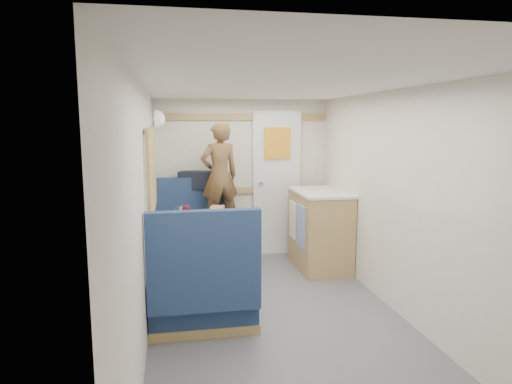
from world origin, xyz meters
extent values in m
plane|color=#515156|center=(0.00, 0.00, 0.00)|extent=(4.50, 4.50, 0.00)
plane|color=silver|center=(0.00, 0.00, 2.00)|extent=(4.50, 4.50, 0.00)
cube|color=silver|center=(0.00, 2.25, 1.00)|extent=(2.20, 0.02, 2.00)
cube|color=silver|center=(-1.10, 0.00, 1.00)|extent=(0.02, 4.50, 2.00)
cube|color=silver|center=(1.10, 0.00, 1.00)|extent=(0.02, 4.50, 2.00)
cube|color=#A28149|center=(0.00, 2.23, 0.85)|extent=(2.15, 0.02, 0.08)
cube|color=#A28149|center=(0.00, 2.23, 1.78)|extent=(2.15, 0.02, 0.08)
cube|color=#969B83|center=(-1.08, 1.00, 1.25)|extent=(0.04, 1.30, 0.72)
cube|color=white|center=(0.45, 2.22, 0.93)|extent=(0.62, 0.04, 1.86)
cube|color=gold|center=(0.45, 2.19, 1.45)|extent=(0.34, 0.03, 0.40)
cylinder|color=silver|center=(0.23, 2.17, 0.95)|extent=(0.04, 0.10, 0.04)
cube|color=white|center=(-0.65, 1.00, 0.70)|extent=(0.62, 0.92, 0.04)
cylinder|color=silver|center=(-0.65, 1.00, 0.35)|extent=(0.08, 0.08, 0.66)
cylinder|color=silver|center=(-0.65, 1.00, 0.01)|extent=(0.36, 0.36, 0.03)
cube|color=#18274D|center=(-0.65, 1.80, 0.23)|extent=(0.88, 0.50, 0.45)
cube|color=#18274D|center=(-0.65, 2.08, 0.65)|extent=(0.88, 0.10, 0.80)
cube|color=#A28149|center=(-0.65, 1.80, 0.04)|extent=(0.90, 0.52, 0.08)
cube|color=#18274D|center=(-0.65, 0.20, 0.23)|extent=(0.88, 0.50, 0.45)
cube|color=#18274D|center=(-0.65, -0.08, 0.65)|extent=(0.88, 0.10, 0.80)
cube|color=#A28149|center=(-0.65, 0.20, 0.04)|extent=(0.90, 0.52, 0.08)
cube|color=#A28149|center=(-0.65, 2.12, 0.88)|extent=(0.90, 0.14, 0.04)
sphere|color=white|center=(-1.04, 1.85, 1.75)|extent=(0.20, 0.20, 0.20)
cube|color=#A28149|center=(0.82, 1.55, 0.45)|extent=(0.54, 0.90, 0.90)
cube|color=silver|center=(0.82, 1.55, 0.91)|extent=(0.56, 0.92, 0.03)
cube|color=#5972B2|center=(0.54, 1.37, 0.55)|extent=(0.01, 0.30, 0.48)
cube|color=silver|center=(0.54, 1.73, 0.55)|extent=(0.01, 0.28, 0.44)
imported|color=brown|center=(-0.32, 1.89, 1.09)|extent=(0.53, 0.42, 1.27)
cube|color=black|center=(-0.57, 2.12, 1.01)|extent=(0.50, 0.33, 0.22)
cube|color=white|center=(-0.48, 0.93, 0.73)|extent=(0.31, 0.38, 0.02)
sphere|color=#E8560A|center=(-0.58, 0.89, 0.78)|extent=(0.07, 0.07, 0.07)
cube|color=#D3BF7A|center=(-0.56, 0.85, 0.76)|extent=(0.12, 0.10, 0.04)
cylinder|color=white|center=(-0.74, 1.09, 0.72)|extent=(0.06, 0.06, 0.01)
cylinder|color=white|center=(-0.74, 1.09, 0.78)|extent=(0.01, 0.01, 0.10)
sphere|color=#480715|center=(-0.74, 1.09, 0.85)|extent=(0.08, 0.08, 0.08)
cylinder|color=white|center=(-0.76, 0.82, 0.77)|extent=(0.07, 0.07, 0.11)
cylinder|color=silver|center=(-0.82, 1.31, 0.78)|extent=(0.07, 0.07, 0.12)
cylinder|color=silver|center=(-0.52, 1.16, 0.78)|extent=(0.07, 0.07, 0.11)
cylinder|color=#8E4C14|center=(-0.45, 1.16, 0.77)|extent=(0.07, 0.07, 0.10)
cylinder|color=black|center=(-0.65, 1.09, 0.77)|extent=(0.03, 0.03, 0.09)
cylinder|color=silver|center=(-0.76, 0.99, 0.76)|extent=(0.03, 0.03, 0.08)
cube|color=brown|center=(-0.43, 1.22, 0.78)|extent=(0.20, 0.29, 0.11)
camera|label=1|loc=(-0.87, -3.49, 1.71)|focal=32.00mm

